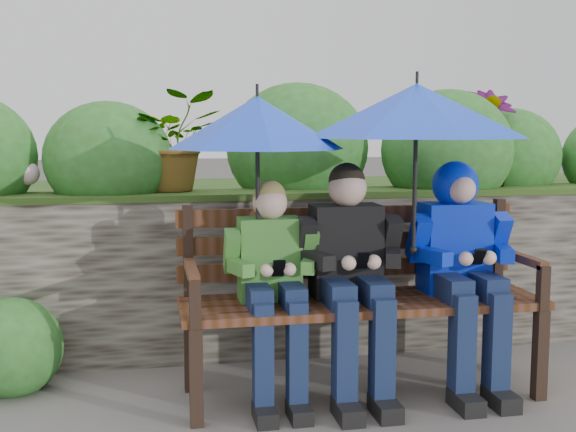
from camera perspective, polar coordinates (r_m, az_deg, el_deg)
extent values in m
plane|color=#595959|center=(4.01, 0.28, -13.78)|extent=(60.00, 60.00, 0.00)
cube|color=#373028|center=(4.58, -1.57, -4.62)|extent=(8.00, 0.40, 1.00)
cube|color=#28381B|center=(4.50, -1.59, 1.75)|extent=(8.00, 0.42, 0.04)
cube|color=#28381B|center=(5.75, -3.56, -2.44)|extent=(8.00, 2.00, 0.96)
ellipsoid|color=#2F5A22|center=(4.55, -14.03, 4.42)|extent=(0.78, 0.62, 0.70)
ellipsoid|color=#2F5A22|center=(4.86, 0.76, 5.43)|extent=(0.96, 0.77, 0.87)
ellipsoid|color=#2F5A22|center=(4.97, 12.49, 5.09)|extent=(0.90, 0.72, 0.81)
ellipsoid|color=#2F5A22|center=(5.36, 17.09, 4.57)|extent=(0.75, 0.60, 0.67)
sphere|color=#EDB3CF|center=(4.59, -19.88, 3.18)|extent=(0.14, 0.14, 0.14)
sphere|color=#EDB3CF|center=(4.62, 0.18, 3.62)|extent=(0.14, 0.14, 0.14)
imported|color=#2F5A22|center=(4.53, -8.91, 5.86)|extent=(0.56, 0.48, 0.62)
imported|color=#2F5A22|center=(5.05, 15.42, 5.99)|extent=(0.36, 0.36, 0.65)
sphere|color=#2F5A22|center=(4.26, -20.98, -9.69)|extent=(0.55, 0.55, 0.55)
cube|color=black|center=(3.54, -7.27, -12.57)|extent=(0.06, 0.06, 0.48)
cube|color=black|center=(4.00, -7.74, -10.28)|extent=(0.06, 0.06, 0.48)
cube|color=black|center=(4.06, 19.29, -10.33)|extent=(0.06, 0.06, 0.48)
cube|color=black|center=(4.46, 16.15, -8.65)|extent=(0.06, 0.06, 0.48)
cube|color=#4B2812|center=(3.66, 6.87, -7.62)|extent=(1.92, 0.11, 0.04)
cube|color=#4B2812|center=(3.79, 6.22, -7.11)|extent=(1.92, 0.11, 0.04)
cube|color=#4B2812|center=(3.92, 5.61, -6.63)|extent=(1.92, 0.11, 0.04)
cube|color=#4B2812|center=(4.05, 5.05, -6.18)|extent=(1.92, 0.11, 0.04)
cube|color=black|center=(3.90, -7.89, -3.06)|extent=(0.05, 0.05, 0.53)
cube|color=#4B2812|center=(3.65, -7.64, -4.26)|extent=(0.05, 0.50, 0.04)
cube|color=black|center=(3.44, -7.36, -6.95)|extent=(0.05, 0.05, 0.23)
cube|color=black|center=(4.37, 16.25, -2.17)|extent=(0.05, 0.05, 0.53)
cube|color=#4B2812|center=(4.15, 17.89, -3.16)|extent=(0.05, 0.50, 0.04)
cube|color=black|center=(3.97, 19.50, -5.40)|extent=(0.05, 0.05, 0.23)
cube|color=#4B2812|center=(4.07, 4.84, -4.10)|extent=(1.92, 0.04, 0.10)
cube|color=#4B2812|center=(4.05, 4.86, -2.03)|extent=(1.92, 0.04, 0.10)
cube|color=#4B2812|center=(4.03, 4.88, 0.07)|extent=(1.92, 0.04, 0.10)
cube|color=#36872D|center=(3.79, -1.48, -3.39)|extent=(0.32, 0.19, 0.43)
sphere|color=beige|center=(3.72, -1.44, 1.07)|extent=(0.18, 0.18, 0.18)
sphere|color=olive|center=(3.73, -1.47, 1.56)|extent=(0.17, 0.17, 0.17)
cube|color=#112042|center=(3.66, -2.39, -6.33)|extent=(0.11, 0.30, 0.11)
cube|color=#112042|center=(3.59, -1.99, -11.37)|extent=(0.09, 0.10, 0.58)
cube|color=black|center=(3.63, -1.83, -15.43)|extent=(0.10, 0.21, 0.08)
cube|color=#112042|center=(3.69, 0.23, -6.22)|extent=(0.11, 0.30, 0.11)
cube|color=#112042|center=(3.62, 0.71, -11.22)|extent=(0.09, 0.10, 0.58)
cube|color=black|center=(3.66, 0.89, -15.24)|extent=(0.10, 0.21, 0.08)
cube|color=#36872D|center=(3.70, -4.46, -2.76)|extent=(0.08, 0.17, 0.24)
cube|color=#36872D|center=(3.60, -3.77, -4.11)|extent=(0.12, 0.20, 0.07)
sphere|color=beige|center=(3.53, -1.69, -4.31)|extent=(0.07, 0.07, 0.07)
cube|color=#36872D|center=(3.77, 1.69, -2.57)|extent=(0.08, 0.17, 0.24)
cube|color=#36872D|center=(3.66, 1.68, -3.91)|extent=(0.12, 0.20, 0.07)
sphere|color=beige|center=(3.55, 0.12, -4.24)|extent=(0.07, 0.07, 0.07)
cube|color=black|center=(3.53, -0.76, -4.15)|extent=(0.06, 0.07, 0.09)
cube|color=black|center=(3.87, 4.57, -2.74)|extent=(0.36, 0.21, 0.49)
sphere|color=beige|center=(3.81, 4.70, 2.23)|extent=(0.20, 0.20, 0.20)
sphere|color=black|center=(3.81, 4.67, 2.78)|extent=(0.19, 0.19, 0.19)
cube|color=#112042|center=(3.72, 3.82, -6.00)|extent=(0.13, 0.34, 0.13)
cube|color=#112042|center=(3.64, 4.49, -11.10)|extent=(0.11, 0.12, 0.59)
cube|color=black|center=(3.67, 4.73, -15.13)|extent=(0.12, 0.24, 0.09)
cube|color=#112042|center=(3.77, 6.67, -5.85)|extent=(0.13, 0.34, 0.13)
cube|color=#112042|center=(3.69, 7.43, -10.87)|extent=(0.11, 0.12, 0.59)
cube|color=black|center=(3.72, 7.69, -14.83)|extent=(0.12, 0.24, 0.09)
cube|color=black|center=(3.75, 1.41, -2.03)|extent=(0.09, 0.20, 0.27)
cube|color=black|center=(3.64, 2.38, -3.52)|extent=(0.14, 0.23, 0.08)
sphere|color=beige|center=(3.58, 4.83, -3.71)|extent=(0.08, 0.08, 0.08)
cube|color=black|center=(3.88, 8.08, -1.81)|extent=(0.09, 0.20, 0.27)
cube|color=black|center=(3.75, 8.29, -3.28)|extent=(0.14, 0.23, 0.08)
sphere|color=beige|center=(3.62, 6.79, -3.63)|extent=(0.08, 0.08, 0.08)
cube|color=black|center=(3.59, 5.87, -3.53)|extent=(0.06, 0.07, 0.09)
cube|color=#0016BE|center=(4.08, 13.00, -2.41)|extent=(0.36, 0.21, 0.49)
sphere|color=beige|center=(4.02, 13.24, 2.28)|extent=(0.20, 0.20, 0.20)
sphere|color=#0016BE|center=(4.05, 13.07, 2.46)|extent=(0.25, 0.25, 0.25)
sphere|color=beige|center=(3.98, 13.54, 2.08)|extent=(0.15, 0.15, 0.15)
cube|color=#112042|center=(3.92, 12.66, -5.48)|extent=(0.13, 0.34, 0.13)
cube|color=#112042|center=(3.85, 13.58, -10.27)|extent=(0.11, 0.12, 0.59)
cube|color=black|center=(3.87, 13.87, -14.08)|extent=(0.12, 0.23, 0.09)
cube|color=#112042|center=(4.00, 15.19, -5.30)|extent=(0.13, 0.34, 0.13)
cube|color=#112042|center=(3.93, 16.16, -9.99)|extent=(0.11, 0.12, 0.59)
cube|color=black|center=(3.95, 16.47, -13.72)|extent=(0.12, 0.23, 0.09)
cube|color=#0016BE|center=(3.93, 10.28, -1.75)|extent=(0.09, 0.20, 0.27)
cube|color=#0016BE|center=(3.83, 11.46, -3.14)|extent=(0.14, 0.23, 0.07)
sphere|color=beige|center=(3.80, 13.88, -3.30)|extent=(0.07, 0.07, 0.07)
cube|color=#0016BE|center=(4.12, 16.24, -1.52)|extent=(0.09, 0.20, 0.27)
cube|color=#0016BE|center=(4.00, 16.70, -2.88)|extent=(0.14, 0.23, 0.07)
sphere|color=beige|center=(3.85, 15.61, -3.20)|extent=(0.07, 0.07, 0.07)
cube|color=black|center=(3.81, 14.83, -3.12)|extent=(0.06, 0.07, 0.09)
cone|color=blue|center=(3.66, -2.44, 7.38)|extent=(0.90, 0.90, 0.27)
cylinder|color=black|center=(3.66, -2.45, 9.92)|extent=(0.02, 0.02, 0.06)
cylinder|color=black|center=(3.67, -2.41, 2.03)|extent=(0.02, 0.02, 0.68)
sphere|color=black|center=(3.72, -2.39, -3.23)|extent=(0.04, 0.04, 0.04)
cone|color=blue|center=(3.80, 10.11, 8.19)|extent=(1.17, 1.17, 0.28)
cylinder|color=black|center=(3.81, 10.16, 10.73)|extent=(0.02, 0.02, 0.06)
cylinder|color=black|center=(3.81, 9.99, 2.72)|extent=(0.02, 0.02, 0.73)
sphere|color=black|center=(3.85, 9.88, -2.67)|extent=(0.04, 0.04, 0.04)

